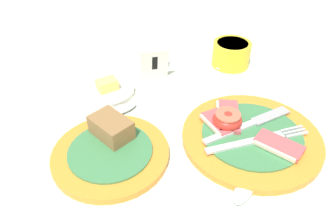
{
  "coord_description": "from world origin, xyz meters",
  "views": [
    {
      "loc": [
        -0.17,
        -0.37,
        0.39
      ],
      "look_at": [
        -0.02,
        0.08,
        0.02
      ],
      "focal_mm": 35.0,
      "sensor_mm": 36.0,
      "label": 1
    }
  ],
  "objects_px": {
    "bread_plate": "(111,149)",
    "teaspoon_stray": "(238,201)",
    "breakfast_plate": "(248,135)",
    "teaspoon_by_saucer": "(219,68)",
    "butter_dish": "(108,90)",
    "number_card": "(154,62)",
    "teaspoon_near_cup": "(132,105)",
    "sugar_cup": "(231,53)"
  },
  "relations": [
    {
      "from": "bread_plate",
      "to": "teaspoon_stray",
      "type": "distance_m",
      "value": 0.22
    },
    {
      "from": "breakfast_plate",
      "to": "teaspoon_by_saucer",
      "type": "xyz_separation_m",
      "value": [
        0.06,
        0.23,
        -0.01
      ]
    },
    {
      "from": "butter_dish",
      "to": "number_card",
      "type": "bearing_deg",
      "value": 16.36
    },
    {
      "from": "butter_dish",
      "to": "number_card",
      "type": "height_order",
      "value": "number_card"
    },
    {
      "from": "teaspoon_by_saucer",
      "to": "bread_plate",
      "type": "bearing_deg",
      "value": -151.57
    },
    {
      "from": "teaspoon_near_cup",
      "to": "teaspoon_stray",
      "type": "bearing_deg",
      "value": 92.6
    },
    {
      "from": "sugar_cup",
      "to": "teaspoon_stray",
      "type": "xyz_separation_m",
      "value": [
        -0.17,
        -0.36,
        -0.03
      ]
    },
    {
      "from": "breakfast_plate",
      "to": "teaspoon_by_saucer",
      "type": "distance_m",
      "value": 0.24
    },
    {
      "from": "butter_dish",
      "to": "number_card",
      "type": "distance_m",
      "value": 0.12
    },
    {
      "from": "sugar_cup",
      "to": "teaspoon_stray",
      "type": "bearing_deg",
      "value": -115.72
    },
    {
      "from": "teaspoon_near_cup",
      "to": "teaspoon_stray",
      "type": "height_order",
      "value": "same"
    },
    {
      "from": "breakfast_plate",
      "to": "bread_plate",
      "type": "xyz_separation_m",
      "value": [
        -0.23,
        0.04,
        0.0
      ]
    },
    {
      "from": "bread_plate",
      "to": "teaspoon_near_cup",
      "type": "height_order",
      "value": "bread_plate"
    },
    {
      "from": "butter_dish",
      "to": "teaspoon_near_cup",
      "type": "height_order",
      "value": "butter_dish"
    },
    {
      "from": "sugar_cup",
      "to": "teaspoon_near_cup",
      "type": "bearing_deg",
      "value": -161.22
    },
    {
      "from": "butter_dish",
      "to": "teaspoon_by_saucer",
      "type": "distance_m",
      "value": 0.26
    },
    {
      "from": "bread_plate",
      "to": "teaspoon_near_cup",
      "type": "distance_m",
      "value": 0.13
    },
    {
      "from": "teaspoon_near_cup",
      "to": "teaspoon_stray",
      "type": "distance_m",
      "value": 0.28
    },
    {
      "from": "breakfast_plate",
      "to": "butter_dish",
      "type": "distance_m",
      "value": 0.3
    },
    {
      "from": "bread_plate",
      "to": "teaspoon_by_saucer",
      "type": "xyz_separation_m",
      "value": [
        0.29,
        0.19,
        -0.01
      ]
    },
    {
      "from": "number_card",
      "to": "teaspoon_by_saucer",
      "type": "height_order",
      "value": "number_card"
    },
    {
      "from": "bread_plate",
      "to": "teaspoon_by_saucer",
      "type": "height_order",
      "value": "bread_plate"
    },
    {
      "from": "breakfast_plate",
      "to": "sugar_cup",
      "type": "relative_size",
      "value": 2.76
    },
    {
      "from": "bread_plate",
      "to": "teaspoon_near_cup",
      "type": "relative_size",
      "value": 1.01
    },
    {
      "from": "teaspoon_by_saucer",
      "to": "teaspoon_stray",
      "type": "xyz_separation_m",
      "value": [
        -0.14,
        -0.34,
        0.0
      ]
    },
    {
      "from": "breakfast_plate",
      "to": "teaspoon_near_cup",
      "type": "distance_m",
      "value": 0.23
    },
    {
      "from": "bread_plate",
      "to": "butter_dish",
      "type": "relative_size",
      "value": 1.74
    },
    {
      "from": "butter_dish",
      "to": "teaspoon_near_cup",
      "type": "bearing_deg",
      "value": -60.84
    },
    {
      "from": "number_card",
      "to": "bread_plate",
      "type": "bearing_deg",
      "value": -115.95
    },
    {
      "from": "number_card",
      "to": "teaspoon_stray",
      "type": "bearing_deg",
      "value": -80.48
    },
    {
      "from": "butter_dish",
      "to": "teaspoon_stray",
      "type": "height_order",
      "value": "butter_dish"
    },
    {
      "from": "teaspoon_by_saucer",
      "to": "teaspoon_near_cup",
      "type": "height_order",
      "value": "same"
    },
    {
      "from": "teaspoon_near_cup",
      "to": "bread_plate",
      "type": "bearing_deg",
      "value": 45.11
    },
    {
      "from": "butter_dish",
      "to": "teaspoon_by_saucer",
      "type": "xyz_separation_m",
      "value": [
        0.26,
        0.01,
        -0.0
      ]
    },
    {
      "from": "sugar_cup",
      "to": "teaspoon_stray",
      "type": "height_order",
      "value": "sugar_cup"
    },
    {
      "from": "teaspoon_stray",
      "to": "sugar_cup",
      "type": "bearing_deg",
      "value": 24.53
    },
    {
      "from": "teaspoon_by_saucer",
      "to": "teaspoon_near_cup",
      "type": "relative_size",
      "value": 1.01
    },
    {
      "from": "teaspoon_by_saucer",
      "to": "teaspoon_stray",
      "type": "relative_size",
      "value": 1.21
    },
    {
      "from": "bread_plate",
      "to": "number_card",
      "type": "relative_size",
      "value": 2.61
    },
    {
      "from": "butter_dish",
      "to": "teaspoon_near_cup",
      "type": "distance_m",
      "value": 0.07
    },
    {
      "from": "number_card",
      "to": "teaspoon_near_cup",
      "type": "xyz_separation_m",
      "value": [
        -0.07,
        -0.1,
        -0.03
      ]
    },
    {
      "from": "breakfast_plate",
      "to": "number_card",
      "type": "relative_size",
      "value": 3.27
    }
  ]
}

